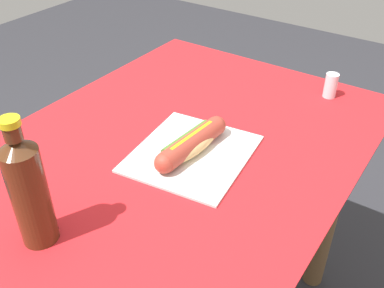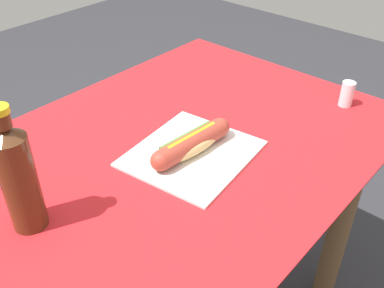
% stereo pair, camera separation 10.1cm
% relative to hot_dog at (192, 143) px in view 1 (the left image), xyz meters
% --- Properties ---
extents(dining_table, '(1.26, 0.81, 0.75)m').
position_rel_hot_dog_xyz_m(dining_table, '(-0.07, 0.05, -0.16)').
color(dining_table, brown).
rests_on(dining_table, ground).
extents(paper_wrapper, '(0.31, 0.29, 0.01)m').
position_rel_hot_dog_xyz_m(paper_wrapper, '(-0.00, -0.00, -0.03)').
color(paper_wrapper, silver).
rests_on(paper_wrapper, dining_table).
extents(hot_dog, '(0.24, 0.07, 0.05)m').
position_rel_hot_dog_xyz_m(hot_dog, '(0.00, 0.00, 0.00)').
color(hot_dog, '#E5BC75').
rests_on(hot_dog, paper_wrapper).
extents(soda_bottle, '(0.07, 0.07, 0.26)m').
position_rel_hot_dog_xyz_m(soda_bottle, '(-0.37, 0.08, 0.08)').
color(soda_bottle, '#4C2814').
rests_on(soda_bottle, dining_table).
extents(salt_shaker, '(0.04, 0.04, 0.07)m').
position_rel_hot_dog_xyz_m(salt_shaker, '(0.45, -0.17, 0.00)').
color(salt_shaker, silver).
rests_on(salt_shaker, dining_table).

